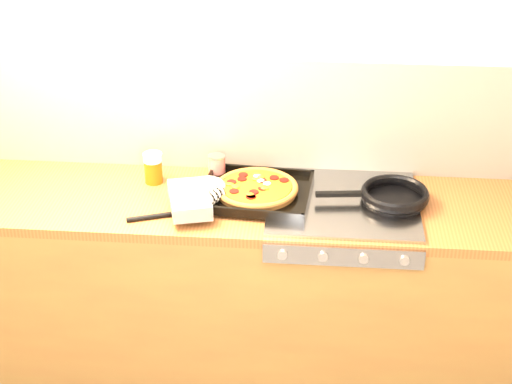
# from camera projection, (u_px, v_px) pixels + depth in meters

# --- Properties ---
(room_shell) EXTENTS (3.20, 3.20, 3.20)m
(room_shell) POSITION_uv_depth(u_px,v_px,m) (239.00, 115.00, 3.32)
(room_shell) COLOR white
(room_shell) RESTS_ON ground
(counter_run) EXTENTS (3.20, 0.62, 0.90)m
(counter_run) POSITION_uv_depth(u_px,v_px,m) (234.00, 290.00, 3.40)
(counter_run) COLOR brown
(counter_run) RESTS_ON ground
(stovetop) EXTENTS (0.60, 0.56, 0.02)m
(stovetop) POSITION_uv_depth(u_px,v_px,m) (343.00, 203.00, 3.15)
(stovetop) COLOR #97979C
(stovetop) RESTS_ON counter_run
(pizza_on_tray) EXTENTS (0.59, 0.49, 0.07)m
(pizza_on_tray) POSITION_uv_depth(u_px,v_px,m) (238.00, 191.00, 3.15)
(pizza_on_tray) COLOR black
(pizza_on_tray) RESTS_ON stovetop
(frying_pan) EXTENTS (0.47, 0.30, 0.04)m
(frying_pan) POSITION_uv_depth(u_px,v_px,m) (393.00, 196.00, 3.13)
(frying_pan) COLOR black
(frying_pan) RESTS_ON stovetop
(tomato_can) EXTENTS (0.09, 0.09, 0.10)m
(tomato_can) POSITION_uv_depth(u_px,v_px,m) (217.00, 167.00, 3.33)
(tomato_can) COLOR #A00C0F
(tomato_can) RESTS_ON counter_run
(juice_glass) EXTENTS (0.10, 0.10, 0.13)m
(juice_glass) POSITION_uv_depth(u_px,v_px,m) (153.00, 168.00, 3.29)
(juice_glass) COLOR #D44E0C
(juice_glass) RESTS_ON counter_run
(wooden_spoon) EXTENTS (0.29, 0.11, 0.02)m
(wooden_spoon) POSITION_uv_depth(u_px,v_px,m) (245.00, 176.00, 3.35)
(wooden_spoon) COLOR #9D7C42
(wooden_spoon) RESTS_ON counter_run
(black_spatula) EXTENTS (0.28, 0.15, 0.02)m
(black_spatula) POSITION_uv_depth(u_px,v_px,m) (165.00, 215.00, 3.06)
(black_spatula) COLOR black
(black_spatula) RESTS_ON counter_run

